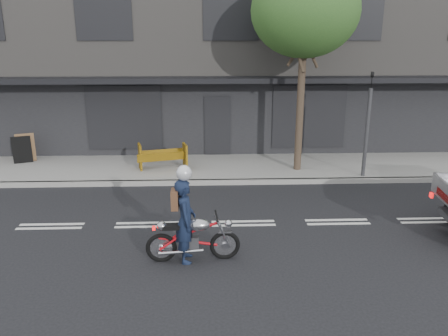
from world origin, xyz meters
TOP-DOWN VIEW (x-y plane):
  - ground at (0.00, 0.00)m, footprint 80.00×80.00m
  - sidewalk at (0.00, 4.70)m, footprint 32.00×3.20m
  - kerb at (0.00, 3.10)m, footprint 32.00×0.20m
  - building_main at (0.00, 11.30)m, footprint 26.00×10.00m
  - street_tree at (2.20, 4.20)m, footprint 3.40×3.40m
  - traffic_light_pole at (4.20, 3.35)m, footprint 0.12×0.12m
  - motorcycle at (-1.20, -1.83)m, footprint 1.97×0.57m
  - rider at (-1.35, -1.83)m, footprint 0.46×0.67m
  - construction_barrier at (-2.43, 4.15)m, footprint 1.77×1.07m
  - sandwich_board at (-7.52, 5.27)m, footprint 0.76×0.63m

SIDE VIEW (x-z plane):
  - ground at x=0.00m, z-range 0.00..0.00m
  - sidewalk at x=0.00m, z-range 0.00..0.15m
  - kerb at x=0.00m, z-range 0.00..0.15m
  - motorcycle at x=-1.20m, z-range 0.01..1.03m
  - construction_barrier at x=-2.43m, z-range 0.15..1.07m
  - sandwich_board at x=-7.52m, z-range 0.15..1.17m
  - rider at x=-1.35m, z-range 0.00..1.78m
  - traffic_light_pole at x=4.20m, z-range -0.10..3.40m
  - building_main at x=0.00m, z-range 0.00..8.00m
  - street_tree at x=2.20m, z-range 1.90..8.65m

